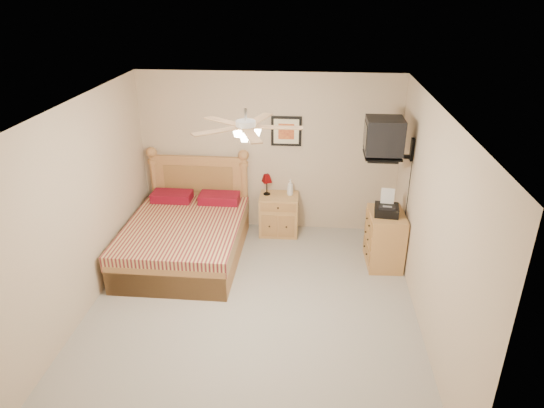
{
  "coord_description": "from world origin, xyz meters",
  "views": [
    {
      "loc": [
        0.67,
        -4.88,
        3.68
      ],
      "look_at": [
        0.17,
        0.9,
        1.01
      ],
      "focal_mm": 32.0,
      "sensor_mm": 36.0,
      "label": 1
    }
  ],
  "objects": [
    {
      "name": "floor",
      "position": [
        0.0,
        0.0,
        0.0
      ],
      "size": [
        4.5,
        4.5,
        0.0
      ],
      "primitive_type": "plane",
      "color": "gray",
      "rests_on": "ground"
    },
    {
      "name": "lotion_bottle",
      "position": [
        0.35,
        2.05,
        0.78
      ],
      "size": [
        0.13,
        0.13,
        0.26
      ],
      "primitive_type": "imported",
      "rotation": [
        0.0,
        0.0,
        -0.44
      ],
      "color": "white",
      "rests_on": "nightstand"
    },
    {
      "name": "table_lamp",
      "position": [
        -0.01,
        2.04,
        0.82
      ],
      "size": [
        0.23,
        0.23,
        0.33
      ],
      "primitive_type": null,
      "rotation": [
        0.0,
        0.0,
        -0.3
      ],
      "color": "#580204",
      "rests_on": "nightstand"
    },
    {
      "name": "wall_front",
      "position": [
        0.0,
        -2.25,
        1.25
      ],
      "size": [
        4.0,
        0.04,
        2.5
      ],
      "primitive_type": "cube",
      "color": "tan",
      "rests_on": "ground"
    },
    {
      "name": "dresser",
      "position": [
        1.73,
        1.21,
        0.4
      ],
      "size": [
        0.49,
        0.69,
        0.79
      ],
      "primitive_type": "cube",
      "rotation": [
        0.0,
        0.0,
        0.04
      ],
      "color": "#B58844",
      "rests_on": "ground"
    },
    {
      "name": "magazine_upper",
      "position": [
        1.71,
        1.42,
        0.82
      ],
      "size": [
        0.24,
        0.28,
        0.02
      ],
      "primitive_type": "imported",
      "rotation": [
        0.0,
        0.0,
        -0.25
      ],
      "color": "tan",
      "rests_on": "magazine_lower"
    },
    {
      "name": "bed",
      "position": [
        -1.11,
        1.12,
        0.67
      ],
      "size": [
        1.58,
        2.07,
        1.34
      ],
      "primitive_type": null,
      "rotation": [
        0.0,
        0.0,
        -0.0
      ],
      "color": "#A76C43",
      "rests_on": "ground"
    },
    {
      "name": "ceiling",
      "position": [
        0.0,
        0.0,
        2.5
      ],
      "size": [
        4.0,
        4.5,
        0.04
      ],
      "primitive_type": "cube",
      "color": "white",
      "rests_on": "ground"
    },
    {
      "name": "wall_right",
      "position": [
        2.0,
        0.0,
        1.25
      ],
      "size": [
        0.04,
        4.5,
        2.5
      ],
      "primitive_type": "cube",
      "color": "tan",
      "rests_on": "ground"
    },
    {
      "name": "wall_back",
      "position": [
        0.0,
        2.25,
        1.25
      ],
      "size": [
        4.0,
        0.04,
        2.5
      ],
      "primitive_type": "cube",
      "color": "tan",
      "rests_on": "ground"
    },
    {
      "name": "wall_left",
      "position": [
        -2.0,
        0.0,
        1.25
      ],
      "size": [
        0.04,
        4.5,
        2.5
      ],
      "primitive_type": "cube",
      "color": "tan",
      "rests_on": "ground"
    },
    {
      "name": "framed_picture",
      "position": [
        0.27,
        2.23,
        1.62
      ],
      "size": [
        0.46,
        0.04,
        0.46
      ],
      "primitive_type": "cube",
      "color": "black",
      "rests_on": "wall_back"
    },
    {
      "name": "magazine_lower",
      "position": [
        1.68,
        1.43,
        0.8
      ],
      "size": [
        0.26,
        0.3,
        0.02
      ],
      "primitive_type": "imported",
      "rotation": [
        0.0,
        0.0,
        -0.42
      ],
      "color": "#B8AA92",
      "rests_on": "dresser"
    },
    {
      "name": "ceiling_fan",
      "position": [
        0.0,
        -0.2,
        2.36
      ],
      "size": [
        1.14,
        1.14,
        0.28
      ],
      "primitive_type": null,
      "color": "silver",
      "rests_on": "ceiling"
    },
    {
      "name": "nightstand",
      "position": [
        0.18,
        2.0,
        0.32
      ],
      "size": [
        0.6,
        0.46,
        0.65
      ],
      "primitive_type": "cube",
      "rotation": [
        0.0,
        0.0,
        0.01
      ],
      "color": "#C08648",
      "rests_on": "ground"
    },
    {
      "name": "fax_machine",
      "position": [
        1.71,
        1.17,
        0.96
      ],
      "size": [
        0.35,
        0.37,
        0.34
      ],
      "primitive_type": null,
      "rotation": [
        0.0,
        0.0,
        -0.1
      ],
      "color": "black",
      "rests_on": "dresser"
    },
    {
      "name": "wall_tv",
      "position": [
        1.75,
        1.34,
        1.81
      ],
      "size": [
        0.56,
        0.46,
        0.58
      ],
      "primitive_type": null,
      "color": "black",
      "rests_on": "wall_right"
    }
  ]
}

